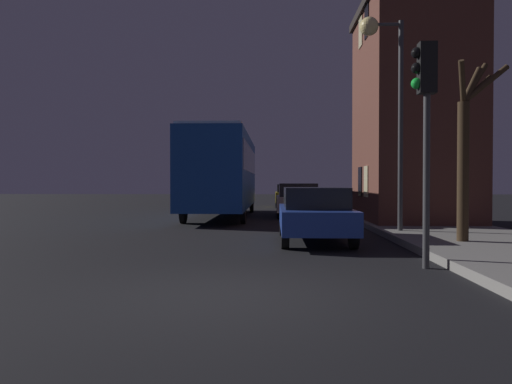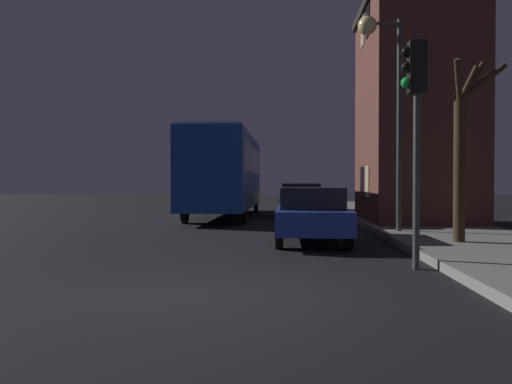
{
  "view_description": "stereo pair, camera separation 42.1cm",
  "coord_description": "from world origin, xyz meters",
  "px_view_note": "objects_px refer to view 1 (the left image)",
  "views": [
    {
      "loc": [
        0.61,
        -6.73,
        1.52
      ],
      "look_at": [
        0.01,
        10.03,
        1.22
      ],
      "focal_mm": 35.0,
      "sensor_mm": 36.0,
      "label": 1
    },
    {
      "loc": [
        1.03,
        -6.71,
        1.52
      ],
      "look_at": [
        0.01,
        10.03,
        1.22
      ],
      "focal_mm": 35.0,
      "sensor_mm": 36.0,
      "label": 2
    }
  ],
  "objects_px": {
    "car_mid_lane": "(297,200)",
    "bare_tree": "(467,146)",
    "streetlamp": "(383,69)",
    "car_near_lane": "(314,213)",
    "bus": "(223,168)",
    "car_far_lane": "(289,195)",
    "traffic_light": "(425,106)"
  },
  "relations": [
    {
      "from": "bare_tree",
      "to": "bus",
      "type": "bearing_deg",
      "value": 122.99
    },
    {
      "from": "streetlamp",
      "to": "car_near_lane",
      "type": "bearing_deg",
      "value": -146.21
    },
    {
      "from": "bus",
      "to": "car_near_lane",
      "type": "distance_m",
      "value": 9.88
    },
    {
      "from": "bus",
      "to": "car_mid_lane",
      "type": "bearing_deg",
      "value": 8.49
    },
    {
      "from": "bus",
      "to": "car_far_lane",
      "type": "height_order",
      "value": "bus"
    },
    {
      "from": "car_mid_lane",
      "to": "streetlamp",
      "type": "bearing_deg",
      "value": -76.39
    },
    {
      "from": "car_far_lane",
      "to": "car_near_lane",
      "type": "bearing_deg",
      "value": -89.74
    },
    {
      "from": "bus",
      "to": "car_near_lane",
      "type": "height_order",
      "value": "bus"
    },
    {
      "from": "car_mid_lane",
      "to": "car_near_lane",
      "type": "bearing_deg",
      "value": -90.09
    },
    {
      "from": "traffic_light",
      "to": "bare_tree",
      "type": "distance_m",
      "value": 3.36
    },
    {
      "from": "traffic_light",
      "to": "bus",
      "type": "distance_m",
      "value": 14.07
    },
    {
      "from": "car_mid_lane",
      "to": "bus",
      "type": "bearing_deg",
      "value": -171.51
    },
    {
      "from": "bus",
      "to": "car_far_lane",
      "type": "distance_m",
      "value": 10.02
    },
    {
      "from": "car_near_lane",
      "to": "car_far_lane",
      "type": "distance_m",
      "value": 18.58
    },
    {
      "from": "bare_tree",
      "to": "car_near_lane",
      "type": "relative_size",
      "value": 0.93
    },
    {
      "from": "traffic_light",
      "to": "car_near_lane",
      "type": "distance_m",
      "value": 4.78
    },
    {
      "from": "bare_tree",
      "to": "bus",
      "type": "height_order",
      "value": "bare_tree"
    },
    {
      "from": "car_mid_lane",
      "to": "bare_tree",
      "type": "bearing_deg",
      "value": -72.6
    },
    {
      "from": "traffic_light",
      "to": "bus",
      "type": "xyz_separation_m",
      "value": [
        -4.94,
        13.16,
        -0.72
      ]
    },
    {
      "from": "bare_tree",
      "to": "car_far_lane",
      "type": "distance_m",
      "value": 20.12
    },
    {
      "from": "streetlamp",
      "to": "car_near_lane",
      "type": "height_order",
      "value": "streetlamp"
    },
    {
      "from": "car_far_lane",
      "to": "streetlamp",
      "type": "bearing_deg",
      "value": -82.99
    },
    {
      "from": "streetlamp",
      "to": "bare_tree",
      "type": "bearing_deg",
      "value": -61.24
    },
    {
      "from": "traffic_light",
      "to": "car_mid_lane",
      "type": "distance_m",
      "value": 13.91
    },
    {
      "from": "bare_tree",
      "to": "bus",
      "type": "distance_m",
      "value": 12.36
    },
    {
      "from": "car_near_lane",
      "to": "car_mid_lane",
      "type": "xyz_separation_m",
      "value": [
        0.02,
        9.7,
        0.02
      ]
    },
    {
      "from": "bare_tree",
      "to": "car_mid_lane",
      "type": "distance_m",
      "value": 11.5
    },
    {
      "from": "streetlamp",
      "to": "car_near_lane",
      "type": "xyz_separation_m",
      "value": [
        -2.04,
        -1.36,
        -3.99
      ]
    },
    {
      "from": "bus",
      "to": "car_far_lane",
      "type": "xyz_separation_m",
      "value": [
        3.23,
        9.38,
        -1.42
      ]
    },
    {
      "from": "car_near_lane",
      "to": "streetlamp",
      "type": "bearing_deg",
      "value": 33.79
    },
    {
      "from": "bare_tree",
      "to": "car_near_lane",
      "type": "height_order",
      "value": "bare_tree"
    },
    {
      "from": "car_mid_lane",
      "to": "car_far_lane",
      "type": "xyz_separation_m",
      "value": [
        -0.1,
        8.88,
        -0.03
      ]
    }
  ]
}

